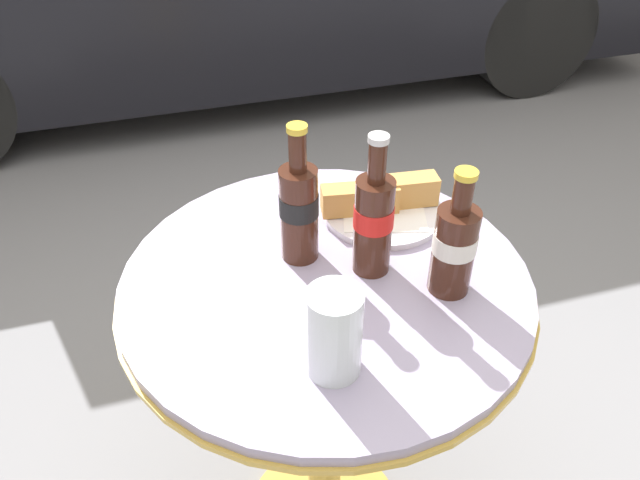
# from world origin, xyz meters

# --- Properties ---
(bistro_table) EXTENTS (0.69, 0.69, 0.75)m
(bistro_table) POSITION_xyz_m (0.00, 0.00, 0.58)
(bistro_table) COLOR gold
(bistro_table) RESTS_ON ground_plane
(cola_bottle_left) EXTENTS (0.06, 0.06, 0.25)m
(cola_bottle_left) POSITION_xyz_m (-0.03, 0.07, 0.85)
(cola_bottle_left) COLOR #3D1E14
(cola_bottle_left) RESTS_ON bistro_table
(cola_bottle_right) EXTENTS (0.06, 0.06, 0.25)m
(cola_bottle_right) POSITION_xyz_m (0.08, 0.00, 0.85)
(cola_bottle_right) COLOR #3D1E14
(cola_bottle_right) RESTS_ON bistro_table
(cola_bottle_center) EXTENTS (0.07, 0.07, 0.22)m
(cola_bottle_center) POSITION_xyz_m (0.18, -0.08, 0.84)
(cola_bottle_center) COLOR #3D1E14
(cola_bottle_center) RESTS_ON bistro_table
(drinking_glass) EXTENTS (0.08, 0.08, 0.14)m
(drinking_glass) POSITION_xyz_m (-0.05, -0.19, 0.81)
(drinking_glass) COLOR black
(drinking_glass) RESTS_ON bistro_table
(lunch_plate_near) EXTENTS (0.23, 0.22, 0.07)m
(lunch_plate_near) POSITION_xyz_m (0.15, 0.14, 0.77)
(lunch_plate_near) COLOR white
(lunch_plate_near) RESTS_ON bistro_table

